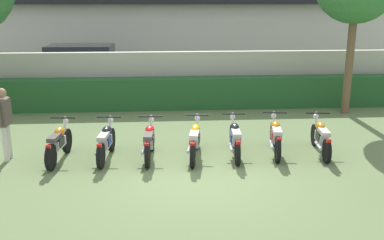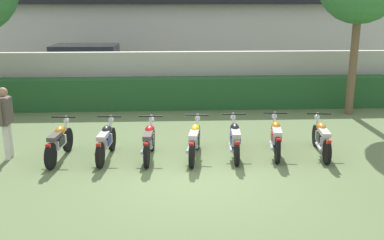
# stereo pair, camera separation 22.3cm
# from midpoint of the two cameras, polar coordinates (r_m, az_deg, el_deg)

# --- Properties ---
(ground) EXTENTS (60.00, 60.00, 0.00)m
(ground) POSITION_cam_midpoint_polar(r_m,az_deg,el_deg) (9.64, 0.03, -7.42)
(ground) COLOR #607547
(building) EXTENTS (25.26, 6.50, 7.03)m
(building) POSITION_cam_midpoint_polar(r_m,az_deg,el_deg) (25.12, -2.77, 14.82)
(building) COLOR silver
(building) RESTS_ON ground
(compound_wall) EXTENTS (24.00, 0.30, 1.93)m
(compound_wall) POSITION_cam_midpoint_polar(r_m,az_deg,el_deg) (16.13, -1.80, 5.45)
(compound_wall) COLOR #BCB7A8
(compound_wall) RESTS_ON ground
(hedge_row) EXTENTS (19.20, 0.70, 1.10)m
(hedge_row) POSITION_cam_midpoint_polar(r_m,az_deg,el_deg) (15.52, -1.68, 3.50)
(hedge_row) COLOR #235628
(hedge_row) RESTS_ON ground
(parked_car) EXTENTS (4.57, 2.22, 1.89)m
(parked_car) POSITION_cam_midpoint_polar(r_m,az_deg,el_deg) (19.49, -14.05, 6.63)
(parked_car) COLOR black
(parked_car) RESTS_ON ground
(motorcycle_in_row_0) EXTENTS (0.60, 1.83, 0.96)m
(motorcycle_in_row_0) POSITION_cam_midpoint_polar(r_m,az_deg,el_deg) (10.94, -17.48, -2.84)
(motorcycle_in_row_0) COLOR black
(motorcycle_in_row_0) RESTS_ON ground
(motorcycle_in_row_1) EXTENTS (0.60, 1.82, 0.95)m
(motorcycle_in_row_1) POSITION_cam_midpoint_polar(r_m,az_deg,el_deg) (10.77, -11.69, -2.75)
(motorcycle_in_row_1) COLOR black
(motorcycle_in_row_1) RESTS_ON ground
(motorcycle_in_row_2) EXTENTS (0.60, 1.81, 0.96)m
(motorcycle_in_row_2) POSITION_cam_midpoint_polar(r_m,az_deg,el_deg) (10.63, -6.14, -2.73)
(motorcycle_in_row_2) COLOR black
(motorcycle_in_row_2) RESTS_ON ground
(motorcycle_in_row_3) EXTENTS (0.62, 1.94, 0.96)m
(motorcycle_in_row_3) POSITION_cam_midpoint_polar(r_m,az_deg,el_deg) (10.65, -0.21, -2.60)
(motorcycle_in_row_3) COLOR black
(motorcycle_in_row_3) RESTS_ON ground
(motorcycle_in_row_4) EXTENTS (0.60, 1.92, 0.95)m
(motorcycle_in_row_4) POSITION_cam_midpoint_polar(r_m,az_deg,el_deg) (10.85, 4.99, -2.37)
(motorcycle_in_row_4) COLOR black
(motorcycle_in_row_4) RESTS_ON ground
(motorcycle_in_row_5) EXTENTS (0.60, 1.82, 0.97)m
(motorcycle_in_row_5) POSITION_cam_midpoint_polar(r_m,az_deg,el_deg) (11.08, 10.21, -2.11)
(motorcycle_in_row_5) COLOR black
(motorcycle_in_row_5) RESTS_ON ground
(motorcycle_in_row_6) EXTENTS (0.60, 1.86, 0.94)m
(motorcycle_in_row_6) POSITION_cam_midpoint_polar(r_m,az_deg,el_deg) (11.35, 15.84, -2.12)
(motorcycle_in_row_6) COLOR black
(motorcycle_in_row_6) RESTS_ON ground
(inspector_person) EXTENTS (0.24, 0.70, 1.75)m
(inspector_person) POSITION_cam_midpoint_polar(r_m,az_deg,el_deg) (11.31, -23.73, 0.29)
(inspector_person) COLOR silver
(inspector_person) RESTS_ON ground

